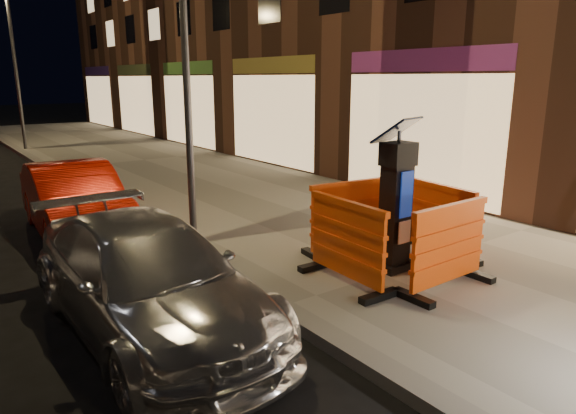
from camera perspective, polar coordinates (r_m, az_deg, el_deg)
ground_plane at (r=6.60m, az=-0.43°, el=-12.07°), size 120.00×120.00×0.00m
sidewalk at (r=8.54m, az=16.15°, el=-5.85°), size 6.00×60.00×0.15m
kerb at (r=6.57m, az=-0.43°, el=-11.48°), size 0.30×60.00×0.15m
parking_kiosk at (r=7.58m, az=11.91°, el=0.80°), size 0.71×0.71×2.11m
barrier_front at (r=7.14m, az=17.41°, el=-4.29°), size 1.52×0.64×1.18m
barrier_back at (r=8.33m, az=6.89°, el=-1.10°), size 1.58×0.81×1.18m
barrier_kerbside at (r=7.05m, az=6.54°, el=-3.94°), size 0.68×1.53×1.18m
barrier_bldgside at (r=8.41m, az=16.08°, el=-1.42°), size 0.78×1.57×1.18m
car_silver at (r=6.52m, az=-14.94°, el=-12.92°), size 1.86×4.47×1.29m
car_red at (r=10.66m, az=-22.23°, el=-2.80°), size 1.66×4.16×1.35m
street_lamp_mid at (r=8.64m, az=-11.30°, el=15.45°), size 0.12×0.12×6.00m
street_lamp_far at (r=23.09m, az=-27.98°, el=13.15°), size 0.12×0.12×6.00m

